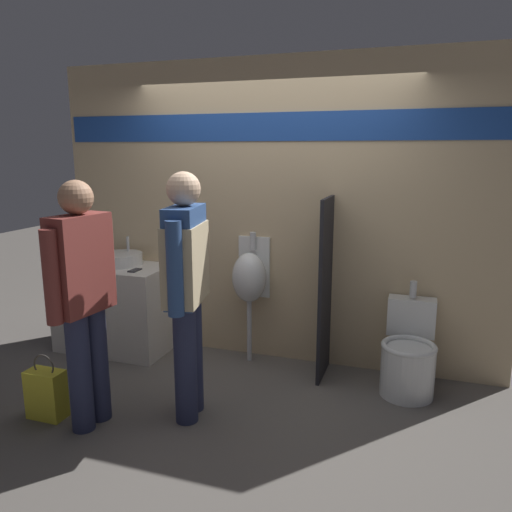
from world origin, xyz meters
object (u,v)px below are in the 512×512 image
toilet (408,358)px  person_with_lanyard (83,295)px  urinal_near_counter (250,277)px  person_in_vest (186,279)px  cell_phone (135,270)px  sink_basin (120,259)px  shopping_bag (46,394)px

toilet → person_with_lanyard: (-2.11, -1.21, 0.66)m
urinal_near_counter → person_in_vest: size_ratio=0.67×
person_in_vest → person_with_lanyard: person_in_vest is taller
cell_phone → person_in_vest: person_in_vest is taller
sink_basin → person_in_vest: 1.55m
urinal_near_counter → person_in_vest: (-0.09, -1.07, 0.24)m
toilet → shopping_bag: 2.77m
urinal_near_counter → person_with_lanyard: 1.58m
cell_phone → toilet: bearing=2.0°
cell_phone → person_with_lanyard: size_ratio=0.08×
person_in_vest → shopping_bag: 1.34m
person_in_vest → shopping_bag: person_in_vest is taller
cell_phone → urinal_near_counter: 1.05m
cell_phone → toilet: 2.49m
sink_basin → urinal_near_counter: 1.29m
toilet → cell_phone: bearing=-178.0°
toilet → person_in_vest: bearing=-149.6°
person_with_lanyard → urinal_near_counter: bearing=-19.5°
sink_basin → urinal_near_counter: urinal_near_counter is taller
urinal_near_counter → toilet: 1.50m
cell_phone → person_in_vest: size_ratio=0.08×
cell_phone → shopping_bag: 1.34m
sink_basin → person_with_lanyard: bearing=-66.1°
person_with_lanyard → shopping_bag: 0.85m
person_in_vest → toilet: bearing=-70.4°
sink_basin → urinal_near_counter: bearing=4.1°
urinal_near_counter → shopping_bag: bearing=-126.6°
sink_basin → person_in_vest: bearing=-39.3°
person_in_vest → person_with_lanyard: bearing=107.7°
sink_basin → person_in_vest: (1.19, -0.98, 0.14)m
toilet → shopping_bag: toilet is taller
sink_basin → shopping_bag: bearing=-80.6°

